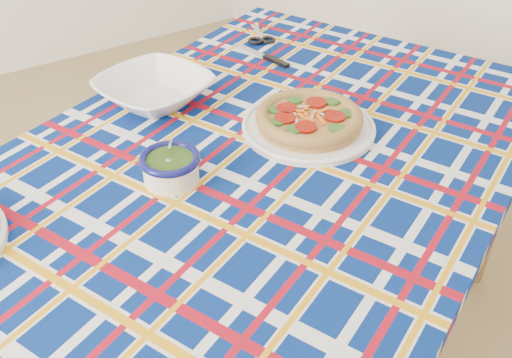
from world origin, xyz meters
TOP-DOWN VIEW (x-y plane):
  - dining_table at (0.58, -0.33)m, footprint 1.78×1.47m
  - tablecloth at (0.58, -0.33)m, footprint 1.82×1.51m
  - main_focaccia_plate at (0.76, -0.30)m, footprint 0.42×0.42m
  - pesto_bowl at (0.42, -0.30)m, footprint 0.16×0.16m
  - serving_bowl at (0.53, 0.01)m, footprint 0.32×0.32m
  - table_knife at (0.89, 0.13)m, footprint 0.05×0.23m
  - kitchen_scissors at (0.98, 0.23)m, footprint 0.15×0.20m

SIDE VIEW (x-z plane):
  - dining_table at x=0.58m, z-range 0.29..1.01m
  - tablecloth at x=0.58m, z-range 0.62..0.72m
  - table_knife at x=0.89m, z-range 0.72..0.73m
  - kitchen_scissors at x=0.98m, z-range 0.72..0.74m
  - main_focaccia_plate at x=0.76m, z-range 0.72..0.78m
  - serving_bowl at x=0.53m, z-range 0.72..0.79m
  - pesto_bowl at x=0.42m, z-range 0.72..0.79m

